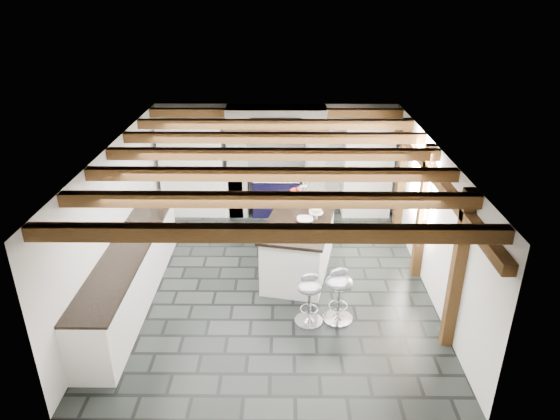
{
  "coord_description": "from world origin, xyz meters",
  "views": [
    {
      "loc": [
        0.18,
        -7.17,
        4.56
      ],
      "look_at": [
        0.1,
        0.4,
        1.1
      ],
      "focal_mm": 32.0,
      "sensor_mm": 36.0,
      "label": 1
    }
  ],
  "objects_px": {
    "kitchen_island": "(299,244)",
    "bar_stool_far": "(309,294)",
    "range_cooker": "(276,193)",
    "bar_stool_near": "(339,290)"
  },
  "relations": [
    {
      "from": "bar_stool_near",
      "to": "kitchen_island",
      "type": "bearing_deg",
      "value": 94.15
    },
    {
      "from": "bar_stool_far",
      "to": "kitchen_island",
      "type": "bearing_deg",
      "value": 83.78
    },
    {
      "from": "range_cooker",
      "to": "bar_stool_near",
      "type": "relative_size",
      "value": 1.21
    },
    {
      "from": "bar_stool_far",
      "to": "bar_stool_near",
      "type": "bearing_deg",
      "value": -1.76
    },
    {
      "from": "range_cooker",
      "to": "kitchen_island",
      "type": "distance_m",
      "value": 2.39
    },
    {
      "from": "kitchen_island",
      "to": "bar_stool_near",
      "type": "height_order",
      "value": "kitchen_island"
    },
    {
      "from": "kitchen_island",
      "to": "range_cooker",
      "type": "bearing_deg",
      "value": 111.9
    },
    {
      "from": "kitchen_island",
      "to": "bar_stool_far",
      "type": "bearing_deg",
      "value": -74.42
    },
    {
      "from": "kitchen_island",
      "to": "bar_stool_far",
      "type": "height_order",
      "value": "kitchen_island"
    },
    {
      "from": "range_cooker",
      "to": "bar_stool_near",
      "type": "xyz_separation_m",
      "value": [
        0.96,
        -3.76,
        0.05
      ]
    }
  ]
}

